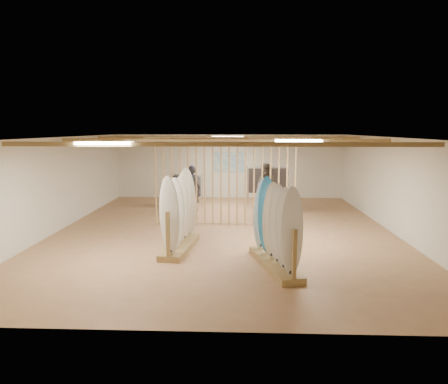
{
  "coord_description": "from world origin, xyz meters",
  "views": [
    {
      "loc": [
        0.46,
        -11.64,
        3.05
      ],
      "look_at": [
        0.0,
        0.0,
        1.2
      ],
      "focal_mm": 32.0,
      "sensor_mm": 36.0,
      "label": 1
    }
  ],
  "objects_px": {
    "clothing_rack_b": "(268,180)",
    "shopper_a": "(192,185)",
    "rack_right": "(275,239)",
    "clothing_rack_a": "(186,186)",
    "rack_left": "(180,224)",
    "shopper_b": "(266,184)"
  },
  "relations": [
    {
      "from": "clothing_rack_b",
      "to": "shopper_a",
      "type": "distance_m",
      "value": 2.93
    },
    {
      "from": "rack_right",
      "to": "clothing_rack_a",
      "type": "distance_m",
      "value": 7.29
    },
    {
      "from": "clothing_rack_a",
      "to": "clothing_rack_b",
      "type": "distance_m",
      "value": 3.19
    },
    {
      "from": "rack_left",
      "to": "shopper_b",
      "type": "distance_m",
      "value": 5.81
    },
    {
      "from": "shopper_a",
      "to": "shopper_b",
      "type": "relative_size",
      "value": 0.97
    },
    {
      "from": "shopper_a",
      "to": "rack_right",
      "type": "bearing_deg",
      "value": 119.34
    },
    {
      "from": "rack_right",
      "to": "shopper_b",
      "type": "bearing_deg",
      "value": 73.69
    },
    {
      "from": "rack_right",
      "to": "clothing_rack_b",
      "type": "distance_m",
      "value": 6.71
    },
    {
      "from": "rack_right",
      "to": "clothing_rack_a",
      "type": "height_order",
      "value": "rack_right"
    },
    {
      "from": "rack_left",
      "to": "shopper_b",
      "type": "height_order",
      "value": "shopper_b"
    },
    {
      "from": "rack_right",
      "to": "shopper_a",
      "type": "relative_size",
      "value": 1.23
    },
    {
      "from": "rack_left",
      "to": "clothing_rack_a",
      "type": "bearing_deg",
      "value": 102.75
    },
    {
      "from": "rack_left",
      "to": "rack_right",
      "type": "height_order",
      "value": "rack_left"
    },
    {
      "from": "rack_left",
      "to": "shopper_a",
      "type": "distance_m",
      "value": 4.95
    },
    {
      "from": "clothing_rack_b",
      "to": "shopper_b",
      "type": "distance_m",
      "value": 0.31
    },
    {
      "from": "clothing_rack_b",
      "to": "shopper_a",
      "type": "bearing_deg",
      "value": -162.14
    },
    {
      "from": "shopper_b",
      "to": "shopper_a",
      "type": "bearing_deg",
      "value": -133.84
    },
    {
      "from": "shopper_a",
      "to": "shopper_b",
      "type": "height_order",
      "value": "shopper_b"
    },
    {
      "from": "clothing_rack_b",
      "to": "shopper_b",
      "type": "relative_size",
      "value": 0.83
    },
    {
      "from": "clothing_rack_a",
      "to": "shopper_b",
      "type": "height_order",
      "value": "shopper_b"
    },
    {
      "from": "rack_left",
      "to": "clothing_rack_a",
      "type": "distance_m",
      "value": 5.56
    },
    {
      "from": "rack_right",
      "to": "clothing_rack_a",
      "type": "xyz_separation_m",
      "value": [
        -2.88,
        6.69,
        0.22
      ]
    }
  ]
}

